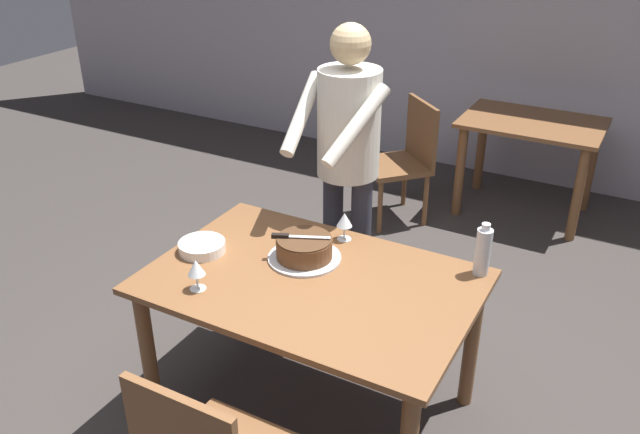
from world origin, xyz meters
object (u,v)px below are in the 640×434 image
object	(u,v)px
wine_glass_near	(196,269)
water_bottle	(483,251)
main_dining_table	(312,300)
background_chair_0	(404,157)
cake_on_platter	(304,249)
person_cutting_cake	(347,152)
cake_knife	(289,236)
plate_stack	(202,247)
background_table	(530,142)
wine_glass_far	(344,221)

from	to	relation	value
wine_glass_near	water_bottle	distance (m)	1.25
main_dining_table	background_chair_0	size ratio (longest dim) A/B	1.59
cake_on_platter	person_cutting_cake	size ratio (longest dim) A/B	0.20
cake_knife	background_chair_0	bearing A→B (deg)	96.61
plate_stack	person_cutting_cake	world-z (taller)	person_cutting_cake
wine_glass_near	background_table	size ratio (longest dim) A/B	0.14
water_bottle	cake_knife	bearing A→B (deg)	-159.93
cake_on_platter	main_dining_table	bearing A→B (deg)	-49.68
wine_glass_far	water_bottle	distance (m)	0.67
main_dining_table	cake_on_platter	bearing A→B (deg)	130.32
wine_glass_far	background_chair_0	size ratio (longest dim) A/B	0.16
wine_glass_near	water_bottle	bearing A→B (deg)	34.58
person_cutting_cake	background_chair_0	world-z (taller)	person_cutting_cake
cake_on_platter	water_bottle	xyz separation A→B (m)	(0.75, 0.27, 0.06)
background_chair_0	wine_glass_near	bearing A→B (deg)	-89.44
water_bottle	background_table	bearing A→B (deg)	96.84
main_dining_table	background_chair_0	world-z (taller)	background_chair_0
wine_glass_near	background_chair_0	bearing A→B (deg)	90.56
plate_stack	wine_glass_near	distance (m)	0.33
wine_glass_near	wine_glass_far	bearing A→B (deg)	62.95
cake_on_platter	plate_stack	size ratio (longest dim) A/B	1.55
cake_knife	background_chair_0	distance (m)	2.06
wine_glass_near	plate_stack	bearing A→B (deg)	124.54
wine_glass_near	background_table	distance (m)	3.06
plate_stack	background_chair_0	size ratio (longest dim) A/B	0.24
background_chair_0	cake_knife	bearing A→B (deg)	-83.39
cake_on_platter	person_cutting_cake	world-z (taller)	person_cutting_cake
main_dining_table	person_cutting_cake	xyz separation A→B (m)	(-0.18, 0.69, 0.44)
main_dining_table	water_bottle	bearing A→B (deg)	32.32
main_dining_table	water_bottle	xyz separation A→B (m)	(0.64, 0.40, 0.23)
background_table	wine_glass_far	bearing A→B (deg)	-100.13
person_cutting_cake	water_bottle	bearing A→B (deg)	-19.43
main_dining_table	cake_knife	size ratio (longest dim) A/B	5.60
water_bottle	background_chair_0	bearing A→B (deg)	121.45
cake_on_platter	person_cutting_cake	distance (m)	0.62
main_dining_table	water_bottle	world-z (taller)	water_bottle
wine_glass_far	background_chair_0	bearing A→B (deg)	102.27
cake_on_platter	plate_stack	distance (m)	0.49
cake_knife	water_bottle	bearing A→B (deg)	20.07
main_dining_table	background_chair_0	xyz separation A→B (m)	(-0.41, 2.12, -0.15)
cake_knife	wine_glass_far	world-z (taller)	wine_glass_far
wine_glass_near	background_chair_0	world-z (taller)	background_chair_0
cake_knife	water_bottle	xyz separation A→B (m)	(0.82, 0.30, -0.00)
cake_knife	background_table	size ratio (longest dim) A/B	0.26
cake_knife	background_table	bearing A→B (deg)	77.85
wine_glass_near	background_table	world-z (taller)	wine_glass_near
wine_glass_far	background_table	world-z (taller)	wine_glass_far
cake_on_platter	background_chair_0	world-z (taller)	background_chair_0
main_dining_table	background_table	distance (m)	2.67
main_dining_table	wine_glass_near	world-z (taller)	wine_glass_near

